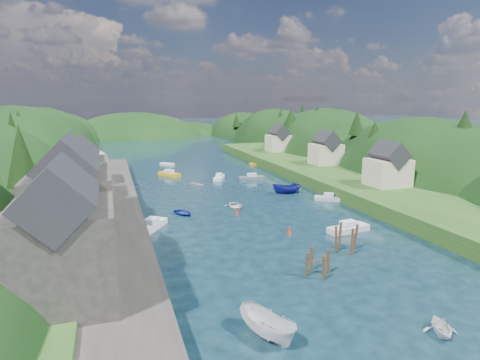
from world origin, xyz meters
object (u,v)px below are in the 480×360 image
object	(u,v)px
piling_cluster_near	(318,265)
channel_buoy_near	(289,231)
channel_buoy_far	(237,211)
piling_cluster_far	(346,240)

from	to	relation	value
piling_cluster_near	channel_buoy_near	world-z (taller)	piling_cluster_near
piling_cluster_near	channel_buoy_far	size ratio (longest dim) A/B	2.96
piling_cluster_near	channel_buoy_near	xyz separation A→B (m)	(2.75, 12.91, -0.58)
piling_cluster_near	piling_cluster_far	size ratio (longest dim) A/B	0.84
channel_buoy_far	piling_cluster_far	bearing A→B (deg)	-68.36
piling_cluster_far	channel_buoy_near	distance (m)	8.86
piling_cluster_far	channel_buoy_near	world-z (taller)	piling_cluster_far
piling_cluster_near	piling_cluster_far	distance (m)	8.30
piling_cluster_near	channel_buoy_near	distance (m)	13.22
channel_buoy_near	channel_buoy_far	bearing A→B (deg)	108.48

